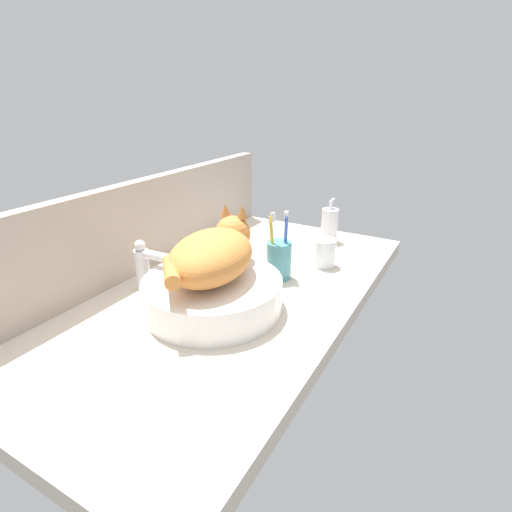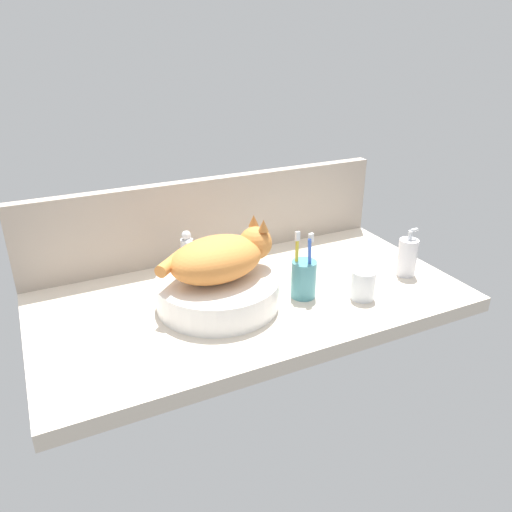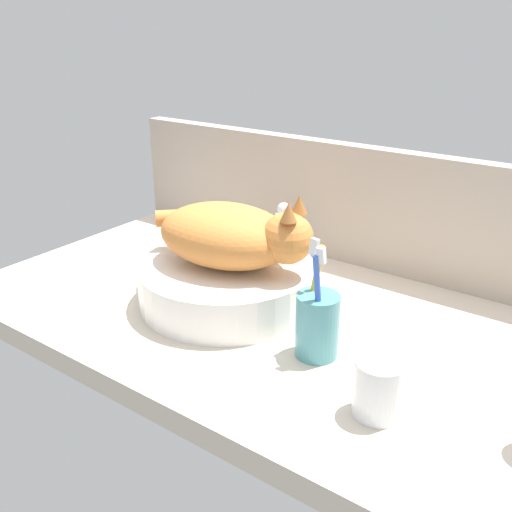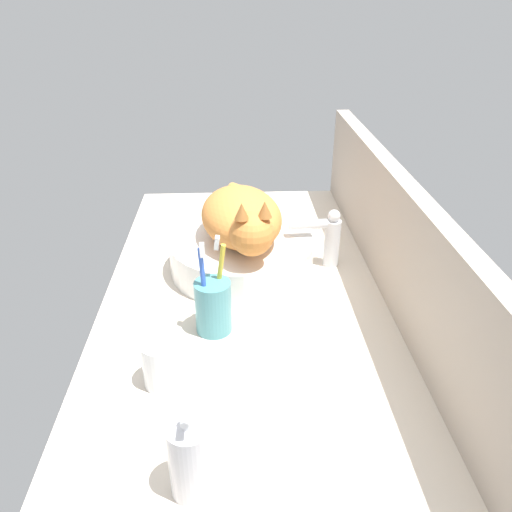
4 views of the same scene
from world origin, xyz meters
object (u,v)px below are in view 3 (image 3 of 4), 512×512
object	(u,v)px
water_glass	(378,391)
toothbrush_cup	(317,324)
cat	(233,235)
faucet	(281,233)
sink_basin	(227,283)

from	to	relation	value
water_glass	toothbrush_cup	bearing A→B (deg)	150.49
cat	water_glass	xyz separation A→B (cm)	(34.69, -13.86, -9.87)
cat	water_glass	world-z (taller)	cat
cat	water_glass	size ratio (longest dim) A/B	4.03
cat	toothbrush_cup	world-z (taller)	cat
cat	toothbrush_cup	size ratio (longest dim) A/B	1.73
water_glass	faucet	bearing A→B (deg)	138.48
toothbrush_cup	water_glass	world-z (taller)	toothbrush_cup
sink_basin	toothbrush_cup	world-z (taller)	toothbrush_cup
sink_basin	water_glass	xyz separation A→B (cm)	(36.03, -13.56, -0.30)
sink_basin	toothbrush_cup	distance (cm)	23.09
toothbrush_cup	sink_basin	bearing A→B (deg)	165.45
sink_basin	faucet	xyz separation A→B (cm)	(-1.11, 19.31, 3.50)
sink_basin	water_glass	size ratio (longest dim) A/B	3.98
cat	faucet	size ratio (longest dim) A/B	2.38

